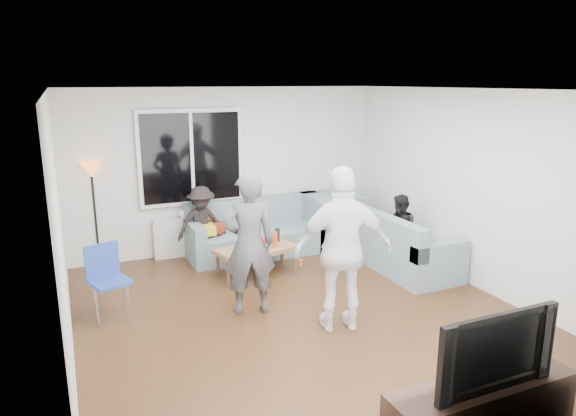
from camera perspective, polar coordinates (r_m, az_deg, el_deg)
name	(u,v)px	position (r m, az deg, el deg)	size (l,w,h in m)	color
floor	(301,315)	(6.29, 1.40, -11.72)	(5.00, 5.50, 0.04)	#56351C
ceiling	(302,88)	(5.67, 1.57, 13.11)	(5.00, 5.50, 0.04)	white
wall_back	(228,170)	(8.37, -6.65, 4.19)	(5.00, 0.04, 2.60)	silver
wall_front	(482,300)	(3.66, 20.61, -9.48)	(5.00, 0.04, 2.60)	silver
wall_left	(58,233)	(5.31, -23.96, -2.58)	(0.04, 5.50, 2.60)	silver
wall_right	(474,189)	(7.26, 19.79, 1.96)	(0.04, 5.50, 2.60)	silver
window_frame	(191,157)	(8.11, -10.60, 5.51)	(1.62, 0.06, 1.47)	white
window_glass	(192,158)	(8.07, -10.54, 5.47)	(1.50, 0.02, 1.35)	black
window_mullion	(192,158)	(8.06, -10.52, 5.47)	(0.05, 0.03, 1.35)	white
radiator	(195,235)	(8.33, -10.16, -2.99)	(1.30, 0.12, 0.62)	silver
potted_plant	(207,204)	(8.22, -8.90, 0.48)	(0.22, 0.17, 0.39)	#286629
vase	(184,212)	(8.16, -11.37, -0.46)	(0.18, 0.18, 0.19)	white
sofa_back_section	(260,228)	(8.22, -3.05, -2.18)	(2.30, 0.85, 0.85)	slate
sofa_right_section	(399,239)	(7.82, 12.11, -3.33)	(0.85, 2.00, 0.85)	slate
sofa_corner	(331,219)	(8.74, 4.81, -1.24)	(0.85, 0.85, 0.85)	slate
cushion_yellow	(201,230)	(7.90, -9.51, -2.37)	(0.38, 0.32, 0.14)	yellow
cushion_red	(213,227)	(8.03, -8.31, -2.08)	(0.36, 0.30, 0.13)	maroon
coffee_table	(257,261)	(7.42, -3.48, -5.82)	(1.10, 0.60, 0.40)	#A07E4D
pitcher	(260,244)	(7.23, -3.11, -3.94)	(0.17, 0.17, 0.17)	maroon
side_chair	(110,283)	(6.36, -18.99, -7.79)	(0.40, 0.40, 0.86)	#24429F
floor_lamp	(95,215)	(8.10, -20.45, -0.70)	(0.32, 0.32, 1.56)	orange
player_left	(249,244)	(6.04, -4.32, -3.99)	(0.62, 0.41, 1.69)	#4A4B4F
player_right	(343,250)	(5.64, 6.08, -4.60)	(1.07, 0.45, 1.83)	white
spectator_right	(400,231)	(7.78, 12.20, -2.53)	(0.53, 0.41, 1.08)	black
spectator_back	(202,224)	(7.94, -9.48, -1.77)	(0.75, 0.43, 1.16)	black
tv_console	(481,408)	(4.56, 20.44, -19.94)	(1.60, 0.40, 0.44)	#311F18
television	(487,346)	(4.30, 21.05, -14.01)	(1.08, 0.14, 0.62)	black
bottle_e	(277,235)	(7.59, -1.17, -2.94)	(0.07, 0.07, 0.20)	black
bottle_d	(275,240)	(7.32, -1.44, -3.49)	(0.07, 0.07, 0.22)	#F04915
bottle_b	(253,242)	(7.17, -3.93, -3.73)	(0.08, 0.08, 0.26)	green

